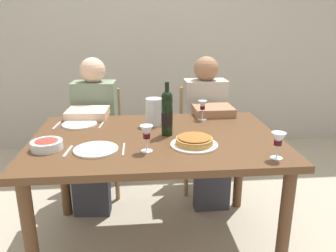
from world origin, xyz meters
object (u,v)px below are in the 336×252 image
at_px(wine_glass_centre, 278,140).
at_px(chair_left, 99,133).
at_px(water_pitcher, 155,113).
at_px(diner_right, 207,126).
at_px(chair_right, 201,131).
at_px(wine_glass_right_diner, 147,133).
at_px(dinner_plate_left_setting, 80,124).
at_px(diner_left, 94,129).
at_px(baked_tart, 194,141).
at_px(wine_bottle, 167,113).
at_px(dinner_plate_right_setting, 96,150).
at_px(dining_table, 156,151).
at_px(wine_glass_left_diner, 203,106).
at_px(salad_bowl, 47,144).

relative_size(wine_glass_centre, chair_left, 0.16).
xyz_separation_m(water_pitcher, diner_right, (0.45, 0.39, -0.22)).
bearing_deg(chair_right, wine_glass_right_diner, 63.93).
bearing_deg(dinner_plate_left_setting, chair_left, 84.39).
height_order(wine_glass_centre, chair_right, wine_glass_centre).
xyz_separation_m(wine_glass_right_diner, diner_left, (-0.39, 0.86, -0.25)).
xyz_separation_m(baked_tart, chair_right, (0.24, 1.03, -0.29)).
bearing_deg(wine_bottle, chair_left, 121.39).
bearing_deg(chair_right, baked_tart, 75.82).
bearing_deg(dinner_plate_right_setting, wine_glass_right_diner, -7.18).
distance_m(dining_table, water_pitcher, 0.30).
bearing_deg(dining_table, chair_right, 62.67).
height_order(wine_glass_left_diner, diner_left, diner_left).
bearing_deg(diner_right, dinner_plate_right_setting, 45.12).
distance_m(dining_table, wine_glass_right_diner, 0.31).
xyz_separation_m(diner_left, diner_right, (0.91, -0.01, 0.00)).
distance_m(salad_bowl, wine_glass_right_diner, 0.56).
distance_m(water_pitcher, dinner_plate_right_setting, 0.56).
xyz_separation_m(dinner_plate_right_setting, chair_left, (-0.10, 1.07, -0.27)).
xyz_separation_m(chair_left, chair_right, (0.89, -0.01, 0.00)).
relative_size(baked_tart, chair_right, 0.31).
distance_m(salad_bowl, dinner_plate_right_setting, 0.27).
xyz_separation_m(wine_bottle, water_pitcher, (-0.06, 0.21, -0.06)).
height_order(dinner_plate_left_setting, diner_right, diner_right).
bearing_deg(wine_glass_left_diner, wine_glass_centre, -71.09).
height_order(dining_table, wine_bottle, wine_bottle).
distance_m(baked_tart, chair_left, 1.26).
bearing_deg(diner_left, diner_right, -176.29).
height_order(dinner_plate_right_setting, diner_right, diner_right).
relative_size(dinner_plate_left_setting, diner_left, 0.20).
height_order(dining_table, wine_glass_right_diner, wine_glass_right_diner).
xyz_separation_m(baked_tart, diner_right, (0.25, 0.80, -0.17)).
bearing_deg(baked_tart, wine_glass_left_diner, 74.28).
height_order(wine_bottle, wine_glass_right_diner, wine_bottle).
bearing_deg(chair_left, dining_table, 121.04).
bearing_deg(baked_tart, dinner_plate_left_setting, 147.37).
bearing_deg(chair_left, wine_glass_left_diner, 150.22).
bearing_deg(baked_tart, dining_table, 141.02).
bearing_deg(water_pitcher, chair_right, 54.53).
height_order(wine_glass_left_diner, diner_right, diner_right).
relative_size(wine_glass_right_diner, diner_left, 0.13).
bearing_deg(wine_glass_centre, dinner_plate_left_setting, 148.53).
bearing_deg(diner_right, wine_glass_left_diner, 69.48).
bearing_deg(wine_bottle, dinner_plate_right_setting, -151.30).
distance_m(wine_glass_right_diner, dinner_plate_right_setting, 0.30).
xyz_separation_m(salad_bowl, dinner_plate_right_setting, (0.27, -0.04, -0.02)).
height_order(wine_bottle, wine_glass_centre, wine_bottle).
height_order(wine_bottle, chair_left, wine_bottle).
relative_size(baked_tart, wine_glass_left_diner, 1.96).
distance_m(wine_glass_centre, chair_right, 1.31).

